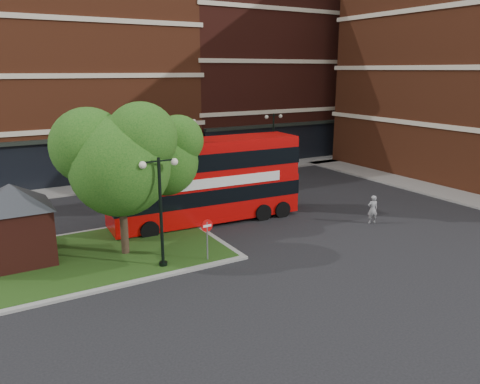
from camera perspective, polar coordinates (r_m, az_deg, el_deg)
ground at (r=23.48m, az=3.56°, el=-6.69°), size 120.00×120.00×0.00m
pavement_far at (r=37.70m, az=-10.45°, el=1.43°), size 44.00×3.00×0.12m
pavement_side at (r=36.08m, az=24.07°, el=-0.22°), size 3.00×28.00×0.12m
terrace_far_left at (r=42.38m, az=-24.93°, el=11.27°), size 26.00×12.00×14.00m
terrace_far_right at (r=49.63m, az=1.79°, el=14.06°), size 18.00×12.00×16.00m
traffic_island at (r=23.17m, az=-17.68°, el=-7.52°), size 12.60×7.60×0.15m
kiosk at (r=23.03m, az=-25.96°, el=-2.54°), size 6.51×6.51×3.60m
tree_island_west at (r=21.79m, az=-14.79°, el=4.28°), size 5.40×4.71×7.21m
tree_island_east at (r=25.13m, az=-9.63°, el=4.61°), size 4.46×3.90×6.29m
lamp_island at (r=20.35m, az=-9.65°, el=-1.86°), size 1.72×0.36×5.00m
lamp_far_left at (r=36.06m, az=-6.56°, el=5.47°), size 1.72×0.36×5.00m
lamp_far_right at (r=39.89m, az=4.08°, el=6.41°), size 1.72×0.36×5.00m
bus at (r=26.55m, az=-4.23°, el=2.04°), size 11.11×3.06×4.20m
woman at (r=27.76m, az=15.86°, el=-2.05°), size 0.69×0.57×1.65m
car_silver at (r=36.30m, az=-14.16°, el=1.87°), size 4.72×2.32×1.55m
car_white at (r=37.94m, az=-3.65°, el=2.78°), size 4.49×1.65×1.47m
no_entry_sign at (r=21.18m, az=-4.04°, el=-4.90°), size 0.57×0.07×2.05m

